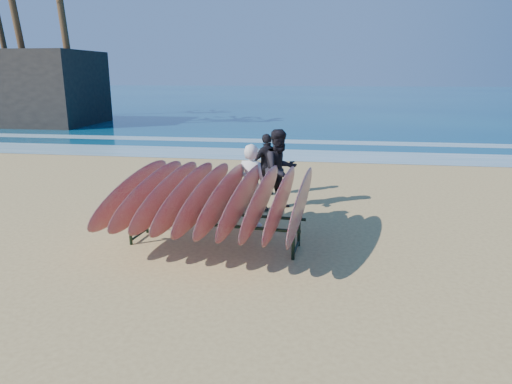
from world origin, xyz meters
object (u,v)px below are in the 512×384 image
Objects in this scene: surfboard_rack at (213,197)px; person_white at (251,185)px; person_dark_a at (280,170)px; person_dark_b at (267,165)px; building at (15,88)px.

person_white is at bearing 73.27° from surfboard_rack.
person_dark_a reaches higher than person_white.
surfboard_rack is at bearing 84.36° from person_white.
person_dark_b is (-0.44, 1.18, -0.13)m from person_dark_a.
building reaches higher than person_dark_a.
person_white is at bearing -44.52° from building.
person_dark_b is 0.16× the size of building.
surfboard_rack is 2.05× the size of person_white.
person_white is 0.92× the size of person_dark_a.
person_white is 23.90m from building.
surfboard_rack is 1.89× the size of person_dark_a.
person_dark_b is at bearing 67.78° from person_dark_a.
person_dark_a is 1.17× the size of person_dark_b.
building is at bearing -80.68° from person_dark_b.
building reaches higher than person_white.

